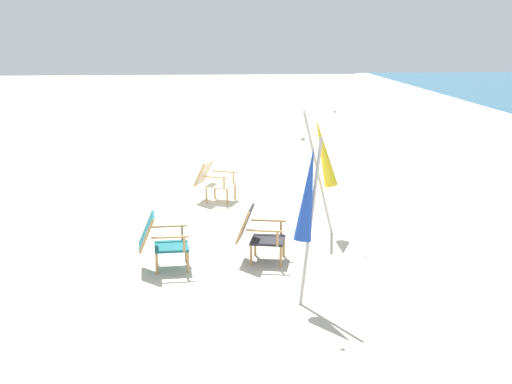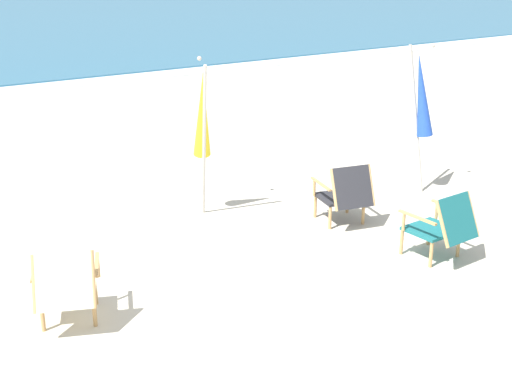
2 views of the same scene
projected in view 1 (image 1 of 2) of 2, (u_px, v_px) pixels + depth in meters
ground_plane at (197, 235)px, 11.83m from camera, size 80.00×80.00×0.00m
beach_chair_front_right at (160, 240)px, 10.10m from camera, size 0.63×0.75×0.81m
beach_chair_mid_center at (257, 232)px, 10.44m from camera, size 0.70×0.80×0.81m
beach_chair_front_left at (213, 180)px, 14.05m from camera, size 0.80×0.89×0.79m
umbrella_furled_blue at (308, 196)px, 8.63m from camera, size 0.40×0.44×2.11m
umbrella_furled_yellow at (323, 153)px, 11.64m from camera, size 0.38×0.62×2.07m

